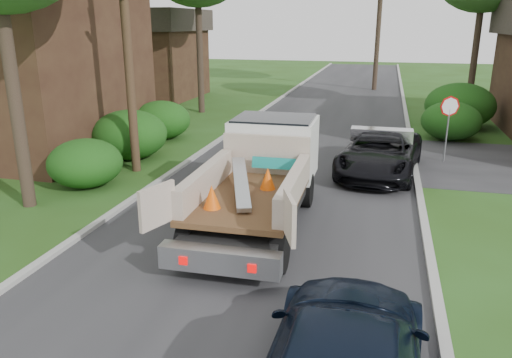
{
  "coord_description": "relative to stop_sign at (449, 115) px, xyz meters",
  "views": [
    {
      "loc": [
        2.86,
        -10.41,
        5.02
      ],
      "look_at": [
        -0.18,
        1.38,
        1.2
      ],
      "focal_mm": 35.0,
      "sensor_mm": 36.0,
      "label": 1
    }
  ],
  "objects": [
    {
      "name": "road",
      "position": [
        -5.2,
        1.0,
        -1.77
      ],
      "size": [
        8.0,
        90.0,
        0.02
      ],
      "primitive_type": "cube",
      "color": "#28282B",
      "rests_on": "ground"
    },
    {
      "name": "hedge_right_a",
      "position": [
        0.6,
        4.0,
        -0.93
      ],
      "size": [
        2.6,
        2.6,
        1.7
      ],
      "primitive_type": "ellipsoid",
      "color": "#13400E",
      "rests_on": "ground"
    },
    {
      "name": "house_left_far",
      "position": [
        -18.7,
        13.0,
        1.27
      ],
      "size": [
        7.56,
        7.56,
        6.0
      ],
      "color": "#361F16",
      "rests_on": "ground"
    },
    {
      "name": "utility_pole",
      "position": [
        -10.68,
        -4.02,
        3.4
      ],
      "size": [
        2.42,
        1.25,
        10.0
      ],
      "color": "#382619",
      "rests_on": "ground"
    },
    {
      "name": "hedge_left_a",
      "position": [
        -11.4,
        -6.0,
        -1.01
      ],
      "size": [
        2.34,
        2.34,
        1.53
      ],
      "primitive_type": "ellipsoid",
      "color": "#13400E",
      "rests_on": "ground"
    },
    {
      "name": "hedge_left_c",
      "position": [
        -12.0,
        1.0,
        -0.93
      ],
      "size": [
        2.6,
        2.6,
        1.7
      ],
      "primitive_type": "ellipsoid",
      "color": "#13400E",
      "rests_on": "ground"
    },
    {
      "name": "house_left_near",
      "position": [
        -17.2,
        -2.0,
        2.5
      ],
      "size": [
        9.72,
        8.64,
        8.4
      ],
      "color": "#361F16",
      "rests_on": "ground"
    },
    {
      "name": "black_pickup",
      "position": [
        -2.35,
        -2.2,
        -1.04
      ],
      "size": [
        3.11,
        5.6,
        1.48
      ],
      "primitive_type": "imported",
      "rotation": [
        0.0,
        0.0,
        -0.13
      ],
      "color": "black",
      "rests_on": "ground"
    },
    {
      "name": "curb_left",
      "position": [
        -9.3,
        1.0,
        -1.72
      ],
      "size": [
        0.2,
        90.0,
        0.12
      ],
      "primitive_type": "cube",
      "color": "#9E9E99",
      "rests_on": "ground"
    },
    {
      "name": "stop_sign",
      "position": [
        0.0,
        0.0,
        0.0
      ],
      "size": [
        0.71,
        0.32,
        2.48
      ],
      "color": "slate",
      "rests_on": "ground"
    },
    {
      "name": "ground",
      "position": [
        -5.2,
        -9.0,
        -1.78
      ],
      "size": [
        120.0,
        120.0,
        0.0
      ],
      "primitive_type": "plane",
      "color": "#254513",
      "rests_on": "ground"
    },
    {
      "name": "hedge_left_b",
      "position": [
        -11.7,
        -2.5,
        -0.84
      ],
      "size": [
        2.86,
        2.86,
        1.87
      ],
      "primitive_type": "ellipsoid",
      "color": "#13400E",
      "rests_on": "ground"
    },
    {
      "name": "curb_right",
      "position": [
        -1.1,
        1.0,
        -1.72
      ],
      "size": [
        0.2,
        90.0,
        0.12
      ],
      "primitive_type": "cube",
      "color": "#9E9E99",
      "rests_on": "ground"
    },
    {
      "name": "flatbed_truck",
      "position": [
        -5.3,
        -6.98,
        -0.43
      ],
      "size": [
        3.07,
        6.58,
        2.48
      ],
      "rotation": [
        0.0,
        0.0,
        0.02
      ],
      "color": "black",
      "rests_on": "ground"
    },
    {
      "name": "hedge_right_b",
      "position": [
        1.3,
        7.0,
        -0.67
      ],
      "size": [
        3.38,
        3.38,
        2.21
      ],
      "primitive_type": "ellipsoid",
      "color": "#13400E",
      "rests_on": "ground"
    }
  ]
}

